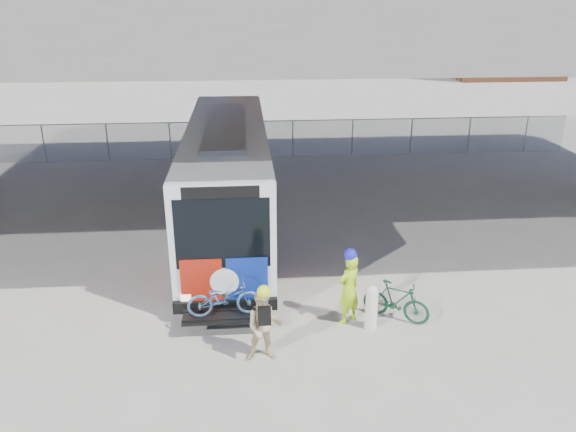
{
  "coord_description": "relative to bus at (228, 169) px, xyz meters",
  "views": [
    {
      "loc": [
        -1.44,
        -15.17,
        7.55
      ],
      "look_at": [
        -0.22,
        -0.15,
        1.6
      ],
      "focal_mm": 35.0,
      "sensor_mm": 36.0,
      "label": 1
    }
  ],
  "objects": [
    {
      "name": "brick_buildings",
      "position": [
        3.23,
        45.22,
        3.31
      ],
      "size": [
        54.0,
        22.0,
        12.0
      ],
      "color": "brown",
      "rests_on": "ground"
    },
    {
      "name": "bollard",
      "position": [
        3.51,
        -6.66,
        -1.5
      ],
      "size": [
        0.3,
        0.3,
        1.14
      ],
      "color": "silver",
      "rests_on": "ground"
    },
    {
      "name": "bike_parked",
      "position": [
        4.2,
        -6.32,
        -1.6
      ],
      "size": [
        1.69,
        1.31,
        1.02
      ],
      "primitive_type": "imported",
      "rotation": [
        0.0,
        0.0,
        1.01
      ],
      "color": "#15442A",
      "rests_on": "ground"
    },
    {
      "name": "chainlink_fence",
      "position": [
        2.0,
        8.99,
        -0.68
      ],
      "size": [
        30.0,
        0.06,
        30.0
      ],
      "color": "gray",
      "rests_on": "ground"
    },
    {
      "name": "cyclist_hivis",
      "position": [
        3.0,
        -6.32,
        -1.16
      ],
      "size": [
        0.78,
        0.73,
        1.97
      ],
      "rotation": [
        0.0,
        0.0,
        3.76
      ],
      "color": "#B1E217",
      "rests_on": "ground"
    },
    {
      "name": "overpass",
      "position": [
        2.0,
        0.99,
        4.44
      ],
      "size": [
        40.0,
        16.0,
        7.95
      ],
      "color": "#605E59",
      "rests_on": "ground"
    },
    {
      "name": "ground",
      "position": [
        2.0,
        -3.01,
        -2.11
      ],
      "size": [
        160.0,
        160.0,
        0.0
      ],
      "primitive_type": "plane",
      "color": "#9E9991",
      "rests_on": "ground"
    },
    {
      "name": "cyclist_tan",
      "position": [
        0.89,
        -7.71,
        -1.24
      ],
      "size": [
        0.82,
        0.64,
        1.84
      ],
      "rotation": [
        0.0,
        0.0,
        0.0
      ],
      "color": "tan",
      "rests_on": "ground"
    },
    {
      "name": "bus",
      "position": [
        0.0,
        0.0,
        0.0
      ],
      "size": [
        2.67,
        12.92,
        3.69
      ],
      "color": "silver",
      "rests_on": "ground"
    }
  ]
}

